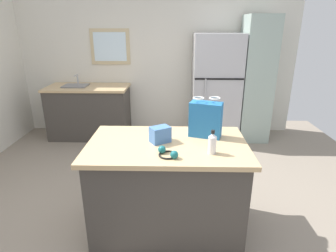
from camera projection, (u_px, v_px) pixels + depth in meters
ground at (143, 213)px, 2.93m from camera, size 6.20×6.20×0.00m
back_wall at (156, 58)px, 4.91m from camera, size 4.86×0.13×2.66m
kitchen_island at (167, 187)px, 2.58m from camera, size 1.40×0.86×0.90m
refrigerator at (216, 88)px, 4.66m from camera, size 0.78×0.68×1.76m
tall_cabinet at (255, 80)px, 4.60m from camera, size 0.48×0.60×2.03m
sink_counter at (89, 111)px, 4.85m from camera, size 1.37×0.68×1.08m
shopping_bag at (206, 119)px, 2.52m from camera, size 0.32×0.22×0.37m
small_box at (160, 135)px, 2.42m from camera, size 0.20×0.19×0.14m
bottle at (212, 143)px, 2.20m from camera, size 0.07×0.07×0.20m
ear_defenders at (168, 153)px, 2.18m from camera, size 0.21×0.21×0.06m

